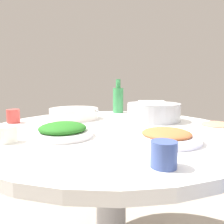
# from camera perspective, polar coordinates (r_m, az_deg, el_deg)

# --- Properties ---
(round_dining_table) EXTENTS (1.18, 1.18, 0.76)m
(round_dining_table) POSITION_cam_1_polar(r_m,az_deg,el_deg) (1.04, -0.25, -12.47)
(round_dining_table) COLOR #99999E
(round_dining_table) RESTS_ON ground
(rice_bowl) EXTENTS (0.29, 0.29, 0.11)m
(rice_bowl) POSITION_cam_1_polar(r_m,az_deg,el_deg) (1.21, 11.01, 0.15)
(rice_bowl) COLOR #B2B5BA
(rice_bowl) RESTS_ON round_dining_table
(soup_bowl) EXTENTS (0.28, 0.31, 0.06)m
(soup_bowl) POSITION_cam_1_polar(r_m,az_deg,el_deg) (1.27, -10.11, -0.47)
(soup_bowl) COLOR white
(soup_bowl) RESTS_ON round_dining_table
(dish_tofu_braise) EXTENTS (0.24, 0.24, 0.05)m
(dish_tofu_braise) POSITION_cam_1_polar(r_m,az_deg,el_deg) (0.79, 14.32, -6.26)
(dish_tofu_braise) COLOR white
(dish_tofu_braise) RESTS_ON round_dining_table
(dish_greens) EXTENTS (0.24, 0.24, 0.06)m
(dish_greens) POSITION_cam_1_polar(r_m,az_deg,el_deg) (0.86, -13.00, -4.88)
(dish_greens) COLOR white
(dish_greens) RESTS_ON round_dining_table
(dish_shrimp) EXTENTS (0.20, 0.20, 0.04)m
(dish_shrimp) POSITION_cam_1_polar(r_m,az_deg,el_deg) (1.05, 26.22, -3.58)
(dish_shrimp) COLOR silver
(dish_shrimp) RESTS_ON round_dining_table
(green_bottle) EXTENTS (0.07, 0.07, 0.23)m
(green_bottle) POSITION_cam_1_polar(r_m,az_deg,el_deg) (1.50, 1.65, 3.40)
(green_bottle) COLOR #3B9251
(green_bottle) RESTS_ON round_dining_table
(tea_cup_near) EXTENTS (0.07, 0.07, 0.06)m
(tea_cup_near) POSITION_cam_1_polar(r_m,az_deg,el_deg) (0.84, -26.26, -5.33)
(tea_cup_near) COLOR white
(tea_cup_near) RESTS_ON round_dining_table
(tea_cup_far) EXTENTS (0.07, 0.07, 0.07)m
(tea_cup_far) POSITION_cam_1_polar(r_m,az_deg,el_deg) (0.55, 13.67, -10.91)
(tea_cup_far) COLOR #3B4E8E
(tea_cup_far) RESTS_ON round_dining_table
(tea_cup_side) EXTENTS (0.06, 0.06, 0.07)m
(tea_cup_side) POSITION_cam_1_polar(r_m,az_deg,el_deg) (1.23, -24.86, -1.02)
(tea_cup_side) COLOR #D0443E
(tea_cup_side) RESTS_ON round_dining_table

